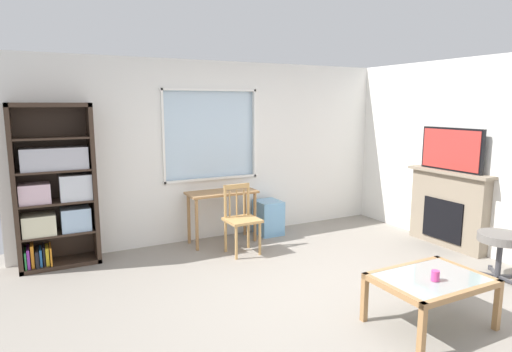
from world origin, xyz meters
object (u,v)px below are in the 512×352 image
(desk_under_window, at_px, (222,200))
(sippy_cup, at_px, (435,276))
(plastic_drawer_unit, at_px, (268,217))
(fireplace, at_px, (448,208))
(bookshelf, at_px, (55,190))
(wooden_chair, at_px, (241,218))
(coffee_table, at_px, (431,284))
(office_chair, at_px, (510,233))
(tv, at_px, (451,149))

(desk_under_window, height_order, sippy_cup, desk_under_window)
(plastic_drawer_unit, distance_m, fireplace, 2.52)
(bookshelf, bearing_deg, fireplace, -19.17)
(sippy_cup, bearing_deg, wooden_chair, 103.79)
(coffee_table, xyz_separation_m, sippy_cup, (-0.04, -0.07, 0.11))
(desk_under_window, height_order, wooden_chair, wooden_chair)
(fireplace, xyz_separation_m, sippy_cup, (-2.01, -1.50, -0.03))
(bookshelf, relative_size, office_chair, 1.95)
(office_chair, relative_size, coffee_table, 1.04)
(tv, xyz_separation_m, sippy_cup, (-2.00, -1.50, -0.84))
(bookshelf, xyz_separation_m, plastic_drawer_unit, (2.86, -0.06, -0.67))
(desk_under_window, relative_size, plastic_drawer_unit, 1.90)
(desk_under_window, bearing_deg, sippy_cup, -77.49)
(bookshelf, height_order, sippy_cup, bookshelf)
(fireplace, bearing_deg, office_chair, -110.82)
(bookshelf, relative_size, fireplace, 1.59)
(sippy_cup, bearing_deg, fireplace, 36.75)
(wooden_chair, height_order, fireplace, fireplace)
(tv, bearing_deg, plastic_drawer_unit, 139.87)
(desk_under_window, distance_m, fireplace, 3.11)
(wooden_chair, xyz_separation_m, sippy_cup, (0.62, -2.54, 0.03))
(plastic_drawer_unit, height_order, office_chair, office_chair)
(fireplace, height_order, coffee_table, fireplace)
(wooden_chair, bearing_deg, desk_under_window, 96.06)
(bookshelf, relative_size, plastic_drawer_unit, 3.83)
(wooden_chair, relative_size, tv, 0.98)
(fireplace, distance_m, coffee_table, 2.44)
(office_chair, distance_m, coffee_table, 1.57)
(wooden_chair, distance_m, plastic_drawer_unit, 0.94)
(plastic_drawer_unit, xyz_separation_m, coffee_table, (-0.05, -3.03, 0.13))
(coffee_table, bearing_deg, bookshelf, 132.27)
(fireplace, relative_size, coffee_table, 1.27)
(bookshelf, distance_m, tv, 5.06)
(plastic_drawer_unit, bearing_deg, wooden_chair, -141.82)
(wooden_chair, xyz_separation_m, tv, (2.62, -1.04, 0.88))
(bookshelf, relative_size, desk_under_window, 2.02)
(wooden_chair, distance_m, office_chair, 3.10)
(desk_under_window, relative_size, office_chair, 0.97)
(plastic_drawer_unit, xyz_separation_m, fireplace, (1.92, -1.60, 0.27))
(bookshelf, height_order, tv, bookshelf)
(desk_under_window, bearing_deg, office_chair, -50.12)
(desk_under_window, distance_m, coffee_table, 3.08)
(wooden_chair, relative_size, coffee_table, 0.93)
(tv, bearing_deg, fireplace, 0.00)
(wooden_chair, distance_m, sippy_cup, 2.62)
(desk_under_window, bearing_deg, tv, -30.16)
(tv, distance_m, office_chair, 1.45)
(office_chair, bearing_deg, sippy_cup, -167.24)
(wooden_chair, bearing_deg, fireplace, -21.51)
(plastic_drawer_unit, xyz_separation_m, tv, (1.90, -1.60, 1.09))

